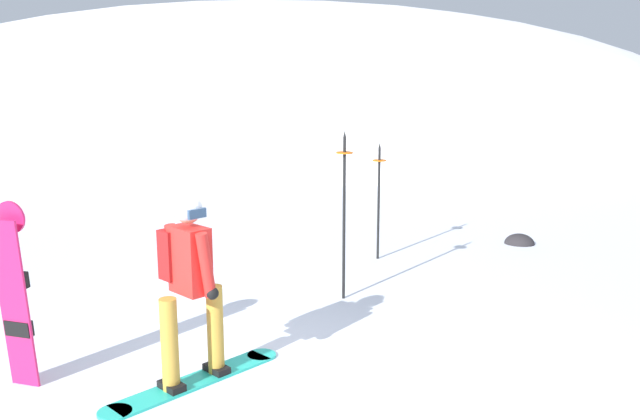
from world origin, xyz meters
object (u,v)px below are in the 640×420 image
Objects in this scene: snowboarder_main at (189,283)px; rock_dark at (519,244)px; piste_marker_near at (379,193)px; piste_marker_far at (344,205)px; spare_snowboard at (15,295)px.

snowboarder_main is 3.60× the size of rock_dark.
piste_marker_far is at bearing -90.78° from piste_marker_near.
snowboarder_main is at bearing 20.56° from spare_snowboard.
spare_snowboard is 3.75m from piste_marker_far.
piste_marker_far is 4.15m from rock_dark.
spare_snowboard reaches higher than rock_dark.
snowboarder_main reaches higher than spare_snowboard.
piste_marker_near is at bearing -142.81° from rock_dark.
piste_marker_far is (2.09, 3.09, 0.33)m from spare_snowboard.
piste_marker_near is 1.89m from piste_marker_far.
snowboarder_main is 0.83× the size of piste_marker_far.
rock_dark is (2.75, 5.99, -0.92)m from snowboarder_main.
snowboarder_main is 1.48m from spare_snowboard.
snowboarder_main is 6.65m from rock_dark.
spare_snowboard is 7.76m from rock_dark.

